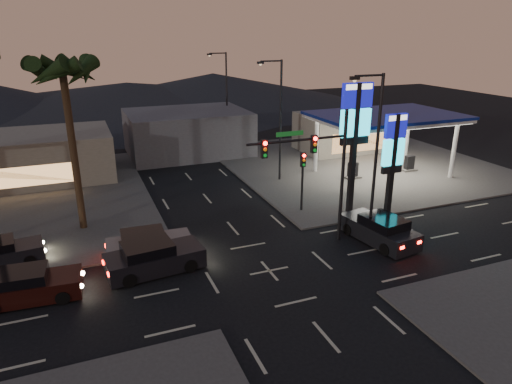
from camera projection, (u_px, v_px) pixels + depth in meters
name	position (u px, v px, depth m)	size (l,w,h in m)	color
ground	(269.00, 271.00, 24.41)	(140.00, 140.00, 0.00)	black
corner_lot_ne	(356.00, 163.00, 43.98)	(24.00, 24.00, 0.12)	#47443F
gas_station	(386.00, 118.00, 38.80)	(12.20, 8.20, 5.47)	silver
convenience_store	(347.00, 132.00, 48.41)	(10.00, 6.00, 4.00)	#726B5B
pylon_sign_tall	(355.00, 123.00, 30.05)	(2.20, 0.35, 9.00)	black
pylon_sign_short	(394.00, 149.00, 30.63)	(1.60, 0.35, 7.00)	black
traffic_signal_mast	(317.00, 160.00, 25.71)	(6.10, 0.39, 8.00)	black
pedestal_signal	(303.00, 172.00, 31.46)	(0.32, 0.39, 4.30)	black
streetlight_near	(374.00, 151.00, 25.75)	(2.14, 0.25, 10.00)	black
streetlight_mid	(278.00, 114.00, 37.12)	(2.14, 0.25, 10.00)	black
streetlight_far	(225.00, 93.00, 49.37)	(2.14, 0.25, 10.00)	black
palm_a	(64.00, 80.00, 26.42)	(4.41, 4.41, 10.86)	black
building_far_west	(12.00, 159.00, 38.09)	(16.00, 8.00, 4.00)	#726B5B
building_far_mid	(188.00, 132.00, 47.12)	(12.00, 9.00, 4.40)	#4C4C51
hill_right	(213.00, 88.00, 81.32)	(50.00, 50.00, 5.00)	black
hill_center	(127.00, 95.00, 76.24)	(60.00, 60.00, 4.00)	black
car_lane_a_front	(153.00, 258.00, 24.12)	(5.35, 2.64, 1.69)	black
car_lane_a_mid	(28.00, 286.00, 21.59)	(4.87, 2.29, 1.55)	black
car_lane_b_front	(148.00, 245.00, 25.70)	(4.91, 2.23, 1.57)	slate
suv_station	(380.00, 230.00, 27.55)	(2.81, 5.28, 1.68)	black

